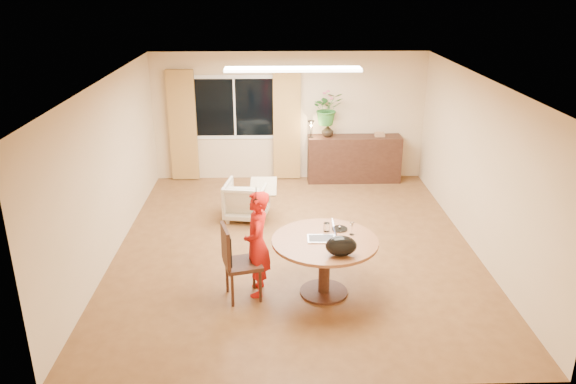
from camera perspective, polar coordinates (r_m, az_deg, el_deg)
The scene contains 24 objects.
floor at distance 8.85m, azimuth 0.73°, elevation -5.49°, with size 6.50×6.50×0.00m, color brown.
ceiling at distance 8.04m, azimuth 0.81°, elevation 11.33°, with size 6.50×6.50×0.00m, color white.
wall_back at distance 11.48m, azimuth 0.12°, elevation 7.65°, with size 5.50×5.50×0.00m, color #CEB386.
wall_left at distance 8.69m, azimuth -17.67°, elevation 2.24°, with size 6.50×6.50×0.00m, color #CEB386.
wall_right at distance 8.90m, azimuth 18.77°, elevation 2.53°, with size 6.50×6.50×0.00m, color #CEB386.
window at distance 11.44m, azimuth -5.45°, elevation 8.54°, with size 1.70×0.03×1.30m.
curtain_left at distance 11.57m, azimuth -10.65°, elevation 6.60°, with size 0.55×0.08×2.25m, color olive.
curtain_right at distance 11.43m, azimuth -0.12°, elevation 6.79°, with size 0.55×0.08×2.25m, color olive.
ceiling_panel at distance 9.23m, azimuth 0.50°, elevation 12.37°, with size 2.20×0.35×0.05m, color white.
dining_table at distance 7.34m, azimuth 3.75°, elevation -6.04°, with size 1.38×1.38×0.79m.
dining_chair at distance 7.31m, azimuth -4.61°, elevation -7.10°, with size 0.49×0.45×1.03m, color black, non-canonical shape.
child at distance 7.31m, azimuth -3.15°, elevation -5.27°, with size 0.34×0.52×1.44m, color #BA100E.
laptop at distance 7.22m, azimuth 3.43°, elevation -3.91°, with size 0.38×0.26×0.26m, color #B7B7BC, non-canonical shape.
tumbler at distance 7.48m, azimuth 3.95°, elevation -3.58°, with size 0.08×0.08×0.12m, color white, non-canonical shape.
wine_glass at distance 7.40m, azimuth 6.51°, elevation -3.69°, with size 0.06×0.06×0.18m, color white, non-canonical shape.
pot_lid at distance 7.56m, azimuth 5.27°, elevation -3.69°, with size 0.21×0.21×0.03m, color white, non-canonical shape.
handbag at distance 6.83m, azimuth 5.42°, elevation -5.48°, with size 0.39×0.22×0.26m, color black, non-canonical shape.
armchair at distance 9.76m, azimuth -4.22°, elevation -0.80°, with size 0.72×0.74×0.67m, color #BCA995.
throw at distance 9.56m, azimuth -2.52°, elevation 1.01°, with size 0.45×0.55×0.03m, color beige, non-canonical shape.
sideboard at distance 11.59m, azimuth 6.71°, elevation 3.38°, with size 1.88×0.46×0.94m, color black.
vase at distance 11.36m, azimuth 4.04°, elevation 6.23°, with size 0.24×0.24×0.25m, color black.
bouquet at distance 11.25m, azimuth 4.01°, elevation 8.47°, with size 0.59×0.51×0.66m, color #286927.
book_stack at distance 11.53m, azimuth 9.30°, elevation 5.81°, with size 0.20×0.15×0.08m, color brown, non-canonical shape.
desk_lamp at distance 11.27m, azimuth 2.35°, elevation 6.44°, with size 0.15×0.15×0.36m, color black, non-canonical shape.
Camera 1 is at (-0.33, -7.92, 3.95)m, focal length 35.00 mm.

